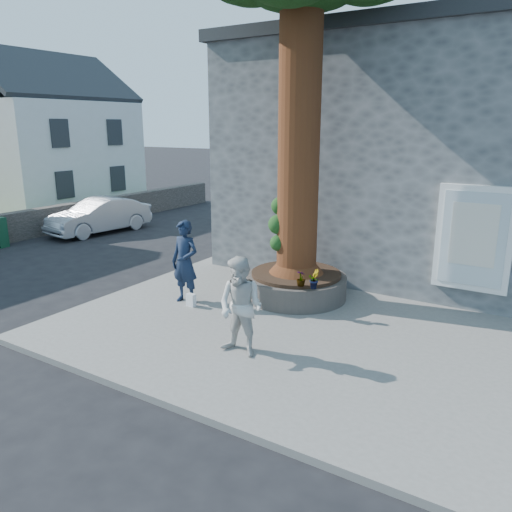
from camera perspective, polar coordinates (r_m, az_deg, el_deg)
The scene contains 15 objects.
ground at distance 10.46m, azimuth -4.53°, elevation -7.63°, with size 120.00×120.00×0.00m, color black.
pavement at distance 10.50m, azimuth 5.42°, elevation -7.20°, with size 9.00×8.00×0.12m, color slate.
yellow_line at distance 13.06m, azimuth -12.76°, elevation -3.31°, with size 0.10×30.00×0.01m, color yellow.
stone_shop at distance 15.32m, azimuth 19.87°, elevation 10.89°, with size 10.30×8.30×6.30m.
planter at distance 11.51m, azimuth 4.58°, elevation -3.30°, with size 2.30×2.30×0.60m.
low_wall at distance 19.30m, azimuth -26.74°, elevation 2.84°, with size 0.45×22.00×1.00m, color black.
cottage_far at distance 27.29m, azimuth -23.50°, elevation 13.26°, with size 7.30×7.40×8.75m.
man at distance 11.10m, azimuth -8.12°, elevation -0.68°, with size 0.67×0.44×1.85m, color #131E34.
woman at distance 8.51m, azimuth -1.75°, elevation -5.84°, with size 0.84×0.66×1.73m, color beige.
shopping_bag at distance 11.05m, azimuth -7.43°, elevation -5.01°, with size 0.20×0.12×0.28m, color white.
car_silver at distance 19.70m, azimuth -17.47°, elevation 4.41°, with size 1.37×3.92×1.29m, color #A0A1A8.
plant_a at distance 12.36m, azimuth 4.10°, elevation 0.28°, with size 0.18×0.12×0.34m, color gray.
plant_b at distance 10.28m, azimuth 6.66°, elevation -2.63°, with size 0.22×0.21×0.40m, color gray.
plant_c at distance 10.41m, azimuth 5.16°, elevation -2.55°, with size 0.19×0.19×0.33m, color gray.
plant_d at distance 10.30m, azimuth 6.65°, elevation -2.98°, with size 0.24×0.21×0.27m, color gray.
Camera 1 is at (5.79, -7.74, 3.99)m, focal length 35.00 mm.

